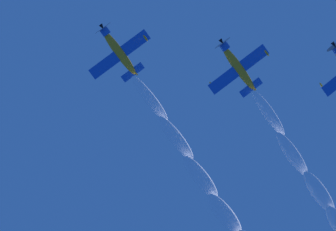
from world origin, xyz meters
The scene contains 2 objects.
airplane_lead centered at (6.22, -4.08, 93.35)m, with size 8.39×7.80×3.61m.
airplane_left_wingman centered at (-5.92, -12.40, 92.54)m, with size 8.40×7.79×3.82m.
Camera 1 is at (-11.86, 16.99, 2.04)m, focal length 82.62 mm.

